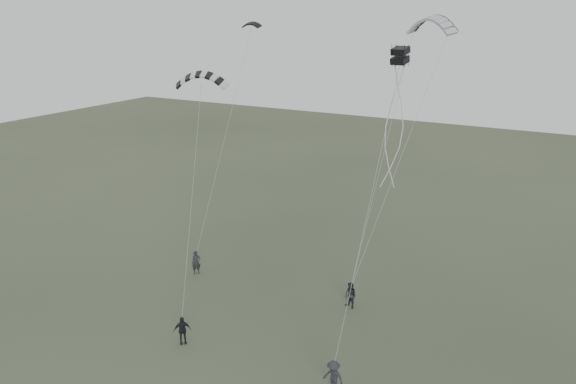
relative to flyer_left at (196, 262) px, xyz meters
The scene contains 9 objects.
ground 8.25m from the flyer_left, 39.09° to the right, with size 140.00×140.00×0.00m, color #38402B.
flyer_left is the anchor object (origin of this frame).
flyer_right 11.39m from the flyer_left, ahead, with size 0.82×0.64×1.68m, color black.
flyer_center 8.77m from the flyer_left, 57.37° to the right, with size 0.95×0.40×1.62m, color black.
flyer_far 15.63m from the flyer_left, 27.75° to the right, with size 1.14×0.65×1.76m, color #232327.
kite_dark_small 17.98m from the flyer_left, 92.27° to the left, with size 1.56×0.47×0.51m, color black, non-canonical shape.
kite_pale_large 22.51m from the flyer_left, 31.47° to the left, with size 3.57×0.80×1.50m, color #A7AAAC, non-canonical shape.
kite_striped 13.14m from the flyer_left, ahead, with size 3.23×0.81×1.25m, color black, non-canonical shape.
kite_box 20.69m from the flyer_left, ahead, with size 0.71×0.71×0.74m, color black, non-canonical shape.
Camera 1 is at (16.59, -23.20, 17.56)m, focal length 35.00 mm.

